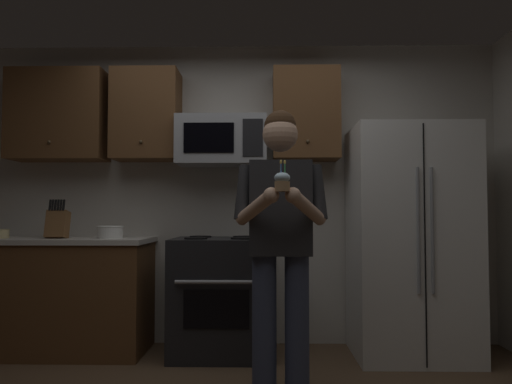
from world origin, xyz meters
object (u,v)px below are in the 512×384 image
(microwave, at_px, (222,141))
(knife_block, at_px, (58,224))
(bowl_large_white, at_px, (110,232))
(cupcake, at_px, (282,181))
(person, at_px, (280,233))
(refrigerator, at_px, (410,241))
(oven_range, at_px, (220,296))

(microwave, height_order, knife_block, microwave)
(bowl_large_white, xyz_separation_m, cupcake, (1.35, -1.25, 0.32))
(microwave, xyz_separation_m, cupcake, (0.45, -1.36, -0.43))
(microwave, distance_m, knife_block, 1.48)
(person, distance_m, cupcake, 0.44)
(microwave, height_order, bowl_large_white, microwave)
(refrigerator, height_order, bowl_large_white, refrigerator)
(knife_block, bearing_deg, bowl_large_white, 4.62)
(cupcake, bearing_deg, knife_block, 145.42)
(microwave, bearing_deg, cupcake, -71.66)
(refrigerator, height_order, cupcake, refrigerator)
(oven_range, height_order, person, person)
(bowl_large_white, relative_size, person, 0.12)
(oven_range, distance_m, bowl_large_white, 1.03)
(oven_range, relative_size, bowl_large_white, 4.38)
(person, xyz_separation_m, cupcake, (0.00, -0.33, 0.30))
(oven_range, relative_size, knife_block, 2.91)
(bowl_large_white, bearing_deg, microwave, 7.36)
(person, bearing_deg, refrigerator, 39.87)
(bowl_large_white, bearing_deg, person, -34.31)
(person, bearing_deg, bowl_large_white, 145.69)
(microwave, relative_size, bowl_large_white, 3.48)
(microwave, distance_m, bowl_large_white, 1.17)
(microwave, height_order, cupcake, microwave)
(oven_range, height_order, knife_block, knife_block)
(microwave, bearing_deg, refrigerator, -6.03)
(oven_range, distance_m, microwave, 1.26)
(refrigerator, relative_size, bowl_large_white, 8.45)
(oven_range, xyz_separation_m, cupcake, (0.45, -1.24, 0.83))
(refrigerator, distance_m, cupcake, 1.64)
(knife_block, relative_size, cupcake, 1.84)
(oven_range, height_order, refrigerator, refrigerator)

